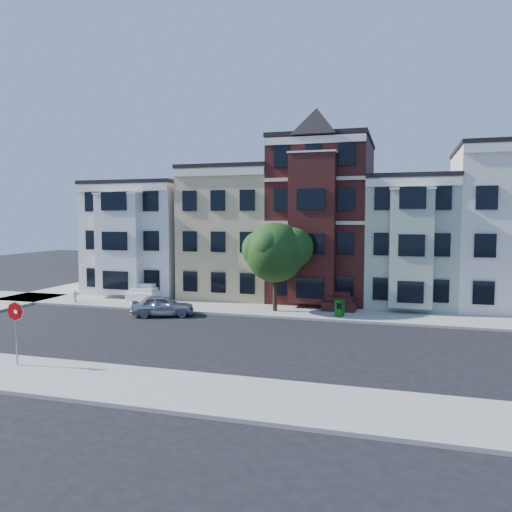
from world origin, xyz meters
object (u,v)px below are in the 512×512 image
(street_tree, at_px, (275,257))
(stop_sign, at_px, (16,329))
(parked_car, at_px, (163,306))
(newspaper_box, at_px, (340,308))
(fire_hydrant, at_px, (75,298))

(street_tree, xyz_separation_m, stop_sign, (-7.38, -14.98, -2.12))
(parked_car, distance_m, newspaper_box, 11.34)
(parked_car, xyz_separation_m, fire_hydrant, (-8.16, 2.09, -0.18))
(newspaper_box, distance_m, fire_hydrant, 19.24)
(fire_hydrant, height_order, stop_sign, stop_sign)
(street_tree, distance_m, parked_car, 8.00)
(stop_sign, bearing_deg, parked_car, 111.00)
(newspaper_box, height_order, fire_hydrant, newspaper_box)
(parked_car, bearing_deg, fire_hydrant, 54.62)
(parked_car, distance_m, stop_sign, 11.99)
(street_tree, height_order, parked_car, street_tree)
(stop_sign, bearing_deg, fire_hydrant, 142.30)
(street_tree, relative_size, parked_car, 1.81)
(newspaper_box, bearing_deg, street_tree, -166.51)
(street_tree, height_order, fire_hydrant, street_tree)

